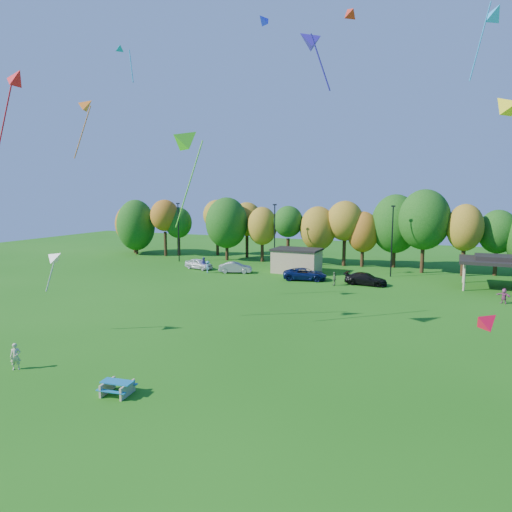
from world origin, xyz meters
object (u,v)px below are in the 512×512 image
at_px(car_b, 235,268).
at_px(car_c, 305,274).
at_px(car_d, 366,279).
at_px(car_a, 199,264).
at_px(picnic_table, 117,387).
at_px(kite_flyer, 16,356).

relative_size(car_b, car_c, 0.82).
height_order(car_b, car_d, car_b).
xyz_separation_m(car_c, car_d, (7.41, 0.01, -0.03)).
bearing_deg(car_b, car_a, 63.68).
bearing_deg(picnic_table, car_c, 83.49).
distance_m(picnic_table, car_a, 40.08).
distance_m(kite_flyer, car_a, 37.19).
distance_m(car_a, car_c, 16.23).
relative_size(picnic_table, car_b, 0.43).
bearing_deg(car_b, kite_flyer, 164.30).
bearing_deg(car_a, picnic_table, -142.66).
relative_size(picnic_table, car_a, 0.44).
relative_size(kite_flyer, car_b, 0.38).
distance_m(car_c, car_d, 7.41).
height_order(car_a, car_b, car_a).
bearing_deg(kite_flyer, picnic_table, -43.54).
distance_m(car_b, car_c, 10.11).
xyz_separation_m(car_b, car_d, (17.47, -1.01, -0.01)).
bearing_deg(kite_flyer, car_b, 52.52).
bearing_deg(kite_flyer, car_a, 61.82).
xyz_separation_m(kite_flyer, car_d, (14.88, 34.47, -0.12)).
height_order(kite_flyer, car_c, kite_flyer).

